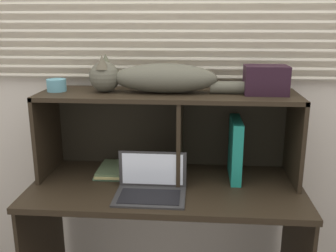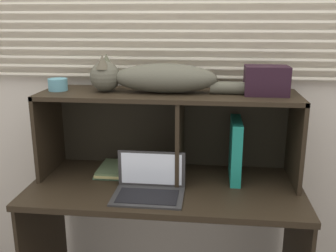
{
  "view_description": "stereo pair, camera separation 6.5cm",
  "coord_description": "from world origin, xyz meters",
  "px_view_note": "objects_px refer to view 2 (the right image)",
  "views": [
    {
      "loc": [
        0.15,
        -1.62,
        1.55
      ],
      "look_at": [
        0.0,
        0.32,
        1.01
      ],
      "focal_mm": 41.51,
      "sensor_mm": 36.0,
      "label": 1
    },
    {
      "loc": [
        0.22,
        -1.61,
        1.55
      ],
      "look_at": [
        0.0,
        0.32,
        1.01
      ],
      "focal_mm": 41.51,
      "sensor_mm": 36.0,
      "label": 2
    }
  ],
  "objects_px": {
    "laptop": "(149,187)",
    "book_stack": "(116,169)",
    "cat": "(155,78)",
    "small_basket": "(58,85)",
    "binder_upright": "(235,150)",
    "storage_box": "(266,81)"
  },
  "relations": [
    {
      "from": "cat",
      "to": "book_stack",
      "type": "xyz_separation_m",
      "value": [
        -0.22,
        0.0,
        -0.51
      ]
    },
    {
      "from": "laptop",
      "to": "book_stack",
      "type": "xyz_separation_m",
      "value": [
        -0.22,
        0.24,
        -0.02
      ]
    },
    {
      "from": "cat",
      "to": "binder_upright",
      "type": "xyz_separation_m",
      "value": [
        0.42,
        0.0,
        -0.37
      ]
    },
    {
      "from": "book_stack",
      "to": "small_basket",
      "type": "height_order",
      "value": "small_basket"
    },
    {
      "from": "cat",
      "to": "small_basket",
      "type": "bearing_deg",
      "value": 180.0
    },
    {
      "from": "laptop",
      "to": "small_basket",
      "type": "relative_size",
      "value": 3.36
    },
    {
      "from": "cat",
      "to": "book_stack",
      "type": "distance_m",
      "value": 0.55
    },
    {
      "from": "binder_upright",
      "to": "book_stack",
      "type": "xyz_separation_m",
      "value": [
        -0.64,
        0.0,
        -0.14
      ]
    },
    {
      "from": "binder_upright",
      "to": "storage_box",
      "type": "distance_m",
      "value": 0.39
    },
    {
      "from": "binder_upright",
      "to": "storage_box",
      "type": "relative_size",
      "value": 1.5
    },
    {
      "from": "laptop",
      "to": "binder_upright",
      "type": "relative_size",
      "value": 1.05
    },
    {
      "from": "binder_upright",
      "to": "storage_box",
      "type": "bearing_deg",
      "value": 0.0
    },
    {
      "from": "binder_upright",
      "to": "book_stack",
      "type": "bearing_deg",
      "value": 179.93
    },
    {
      "from": "laptop",
      "to": "book_stack",
      "type": "relative_size",
      "value": 1.41
    },
    {
      "from": "book_stack",
      "to": "cat",
      "type": "bearing_deg",
      "value": -0.22
    },
    {
      "from": "cat",
      "to": "storage_box",
      "type": "bearing_deg",
      "value": 0.0
    },
    {
      "from": "cat",
      "to": "binder_upright",
      "type": "relative_size",
      "value": 2.69
    },
    {
      "from": "laptop",
      "to": "storage_box",
      "type": "distance_m",
      "value": 0.77
    },
    {
      "from": "laptop",
      "to": "small_basket",
      "type": "bearing_deg",
      "value": 154.91
    },
    {
      "from": "cat",
      "to": "book_stack",
      "type": "relative_size",
      "value": 3.62
    },
    {
      "from": "small_basket",
      "to": "storage_box",
      "type": "xyz_separation_m",
      "value": [
        1.06,
        0.0,
        0.04
      ]
    },
    {
      "from": "small_basket",
      "to": "book_stack",
      "type": "bearing_deg",
      "value": 0.16
    }
  ]
}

